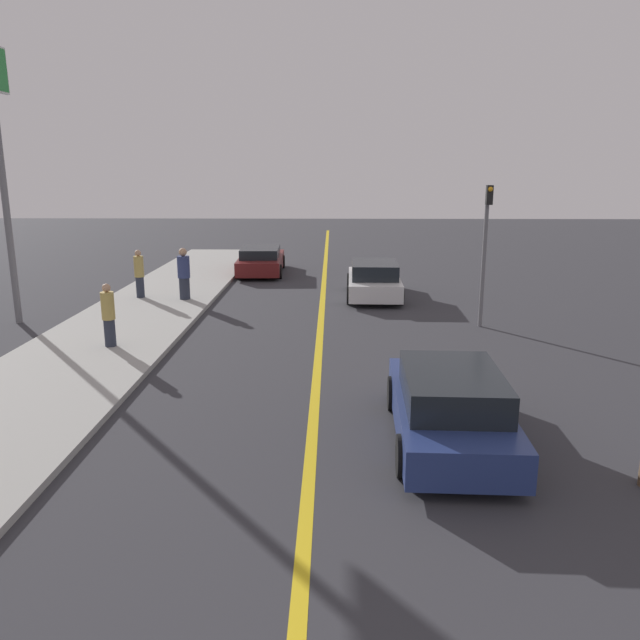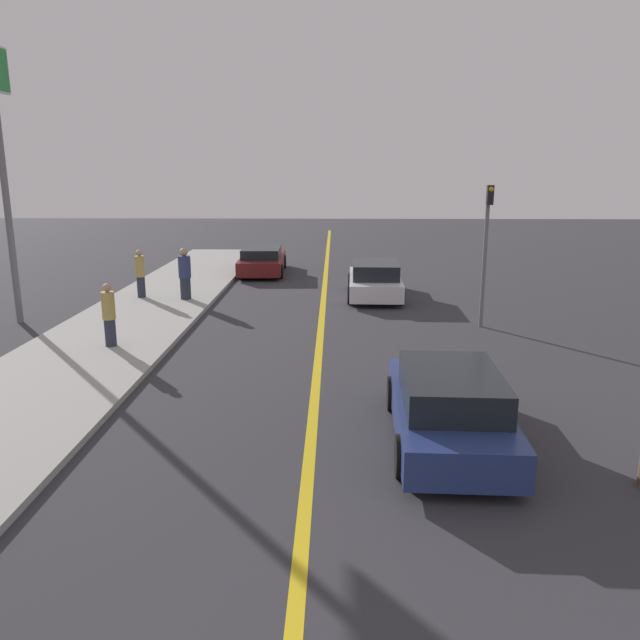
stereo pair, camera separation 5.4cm
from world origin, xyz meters
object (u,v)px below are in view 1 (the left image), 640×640
pedestrian_far_standing (184,274)px  traffic_light (485,242)px  car_near_right_lane (449,407)px  car_far_distant (261,260)px  car_ahead_center (374,280)px  pedestrian_by_sign (139,274)px  pedestrian_mid_group (108,315)px

pedestrian_far_standing → traffic_light: size_ratio=0.43×
traffic_light → car_near_right_lane: bearing=-106.6°
car_far_distant → traffic_light: bearing=-53.7°
car_ahead_center → car_near_right_lane: bearing=-86.3°
car_far_distant → pedestrian_by_sign: bearing=-122.0°
car_ahead_center → pedestrian_far_standing: size_ratio=2.47×
pedestrian_far_standing → car_far_distant: bearing=73.1°
car_near_right_lane → pedestrian_by_sign: 14.76m
car_near_right_lane → pedestrian_by_sign: (-8.91, 11.76, 0.35)m
pedestrian_mid_group → pedestrian_far_standing: size_ratio=0.91×
car_far_distant → traffic_light: (7.70, -9.84, 1.97)m
car_ahead_center → traffic_light: size_ratio=1.07×
pedestrian_far_standing → traffic_light: bearing=-18.8°
car_far_distant → pedestrian_far_standing: (-1.99, -6.53, 0.44)m
pedestrian_far_standing → traffic_light: 10.35m
pedestrian_by_sign → traffic_light: traffic_light is taller
pedestrian_mid_group → traffic_light: (10.23, 2.78, 1.60)m
car_ahead_center → pedestrian_mid_group: (-7.31, -7.22, 0.32)m
car_near_right_lane → pedestrian_mid_group: size_ratio=2.74×
pedestrian_far_standing → car_near_right_lane: bearing=-57.8°
car_near_right_lane → pedestrian_mid_group: (-7.78, 5.41, 0.32)m
car_ahead_center → car_far_distant: size_ratio=0.92×
car_ahead_center → pedestrian_mid_group: 10.28m
car_far_distant → car_ahead_center: bearing=-50.2°
car_far_distant → pedestrian_mid_group: bearing=-103.1°
car_far_distant → pedestrian_far_standing: bearing=-108.7°
pedestrian_by_sign → traffic_light: (11.35, -3.57, 1.56)m
car_near_right_lane → pedestrian_far_standing: (-7.24, 11.49, 0.39)m
car_ahead_center → car_far_distant: 7.21m
car_far_distant → pedestrian_by_sign: size_ratio=2.84×
pedestrian_mid_group → car_ahead_center: bearing=44.7°
car_near_right_lane → car_ahead_center: car_near_right_lane is taller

